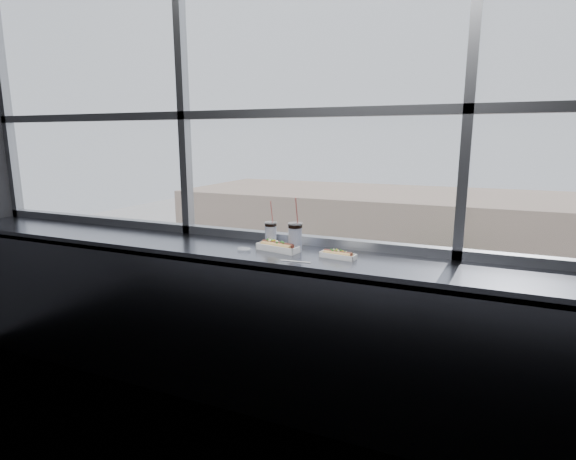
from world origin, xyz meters
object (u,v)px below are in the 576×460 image
at_px(car_far_b, 506,348).
at_px(soda_cup_left, 271,233).
at_px(car_near_c, 449,412).
at_px(wrapper, 244,249).
at_px(car_far_a, 292,310).
at_px(tree_center, 448,276).
at_px(car_near_b, 281,374).
at_px(hotdog_tray_right, 338,255).
at_px(loose_straw, 295,261).
at_px(soda_cup_right, 295,236).
at_px(tree_left, 309,268).
at_px(pedestrian_c, 566,328).
at_px(hotdog_tray_left, 278,247).

bearing_deg(car_far_b, soda_cup_left, 177.27).
bearing_deg(car_near_c, wrapper, -178.90).
distance_m(car_far_b, car_far_a, 13.37).
height_order(car_near_c, tree_center, tree_center).
bearing_deg(car_near_b, hotdog_tray_right, -153.98).
bearing_deg(hotdog_tray_right, loose_straw, -131.42).
bearing_deg(car_far_a, soda_cup_right, -155.18).
height_order(hotdog_tray_right, tree_left, hotdog_tray_right).
bearing_deg(hotdog_tray_right, car_near_c, 96.57).
relative_size(car_near_b, tree_center, 1.19).
bearing_deg(loose_straw, car_far_b, 77.22).
height_order(car_far_a, tree_left, tree_left).
bearing_deg(wrapper, car_near_c, 86.76).
height_order(hotdog_tray_right, car_near_b, hotdog_tray_right).
relative_size(soda_cup_left, pedestrian_c, 0.15).
bearing_deg(soda_cup_left, tree_center, 90.49).
height_order(hotdog_tray_left, loose_straw, hotdog_tray_left).
distance_m(wrapper, car_near_b, 20.93).
height_order(car_far_a, car_near_b, car_far_a).
bearing_deg(car_near_c, tree_center, 9.39).
xyz_separation_m(soda_cup_right, car_far_b, (3.14, 24.23, -11.21)).
bearing_deg(soda_cup_right, pedestrian_c, 76.67).
bearing_deg(pedestrian_c, car_far_b, -40.12).
bearing_deg(car_near_b, tree_left, 14.62).
bearing_deg(pedestrian_c, tree_left, -89.04).
bearing_deg(car_near_b, soda_cup_right, -154.80).
relative_size(hotdog_tray_left, hotdog_tray_right, 1.31).
bearing_deg(hotdog_tray_left, car_near_c, 98.68).
bearing_deg(soda_cup_right, car_far_b, 82.61).
relative_size(hotdog_tray_right, tree_center, 0.04).
height_order(wrapper, car_far_a, wrapper).
bearing_deg(car_near_c, hotdog_tray_right, -176.70).
relative_size(hotdog_tray_right, loose_straw, 1.25).
relative_size(loose_straw, car_far_b, 0.03).
height_order(car_far_b, car_far_a, car_far_a).
bearing_deg(pedestrian_c, loose_straw, -13.03).
xyz_separation_m(soda_cup_left, car_far_b, (3.36, 24.15, -11.19)).
bearing_deg(soda_cup_left, hotdog_tray_right, -14.12).
relative_size(soda_cup_left, car_near_b, 0.05).
distance_m(hotdog_tray_right, tree_center, 29.51).
bearing_deg(tree_left, car_near_c, -47.35).
bearing_deg(tree_left, tree_center, -0.00).
xyz_separation_m(soda_cup_right, pedestrian_c, (6.76, 28.52, -11.13)).
bearing_deg(car_far_a, soda_cup_left, -155.55).
xyz_separation_m(car_far_a, tree_left, (-0.23, 4.00, 1.96)).
relative_size(wrapper, car_near_b, 0.02).
bearing_deg(soda_cup_left, pedestrian_c, 76.23).
bearing_deg(car_near_b, pedestrian_c, -48.56).
distance_m(car_far_a, tree_center, 10.86).
relative_size(soda_cup_right, car_far_b, 0.06).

